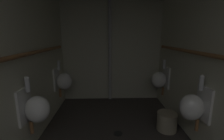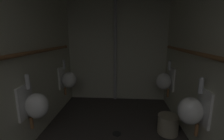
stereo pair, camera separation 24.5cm
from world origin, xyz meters
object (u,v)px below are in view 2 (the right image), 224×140
urinal_right_far (165,81)px  standpipe_back_wall (115,49)px  urinal_left_mid (35,105)px  floor_drain (117,134)px  urinal_left_far (68,79)px  urinal_right_mid (192,110)px  waste_bin (168,124)px

urinal_right_far → standpipe_back_wall: (-1.03, 0.46, 0.59)m
urinal_left_mid → floor_drain: urinal_left_mid is taller
urinal_left_far → urinal_right_far: (1.98, 0.04, 0.00)m
urinal_left_mid → standpipe_back_wall: standpipe_back_wall is taller
urinal_right_far → standpipe_back_wall: bearing=155.8°
urinal_right_mid → urinal_right_far: bearing=90.0°
urinal_left_far → waste_bin: urinal_left_far is taller
urinal_left_mid → urinal_right_far: bearing=33.1°
urinal_left_mid → urinal_right_mid: size_ratio=1.00×
waste_bin → floor_drain: bearing=-173.8°
urinal_left_far → urinal_right_mid: 2.34m
urinal_right_far → standpipe_back_wall: size_ratio=0.32×
urinal_left_far → urinal_right_far: size_ratio=1.00×
urinal_right_far → waste_bin: 0.96m
urinal_left_far → standpipe_back_wall: size_ratio=0.32×
urinal_left_far → urinal_right_far: bearing=1.3°
urinal_left_far → standpipe_back_wall: bearing=28.1°
standpipe_back_wall → waste_bin: (0.90, -1.28, -1.07)m
urinal_left_far → waste_bin: size_ratio=2.37×
standpipe_back_wall → urinal_left_mid: bearing=-118.4°
urinal_right_mid → waste_bin: bearing=104.8°
floor_drain → urinal_right_far: bearing=44.3°
urinal_left_mid → urinal_right_far: 2.36m
urinal_right_mid → urinal_right_far: (0.00, 1.29, 0.00)m
urinal_right_far → urinal_left_mid: bearing=-146.9°
urinal_left_mid → urinal_left_far: same height
urinal_right_far → floor_drain: bearing=-135.7°
floor_drain → waste_bin: bearing=6.2°
urinal_right_mid → urinal_right_far: 1.29m
waste_bin → urinal_left_mid: bearing=-165.8°
standpipe_back_wall → floor_drain: bearing=-85.7°
urinal_right_mid → standpipe_back_wall: size_ratio=0.32×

